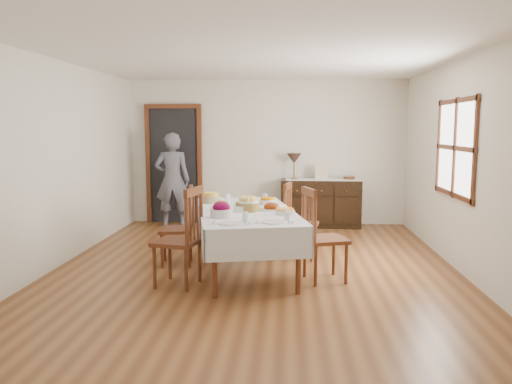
# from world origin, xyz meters

# --- Properties ---
(ground) EXTENTS (6.00, 6.00, 0.00)m
(ground) POSITION_xyz_m (0.00, 0.00, 0.00)
(ground) COLOR brown
(room_shell) EXTENTS (5.02, 6.02, 2.65)m
(room_shell) POSITION_xyz_m (-0.15, 0.42, 1.64)
(room_shell) COLOR white
(room_shell) RESTS_ON ground
(dining_table) EXTENTS (1.55, 2.38, 0.76)m
(dining_table) POSITION_xyz_m (-0.11, -0.13, 0.67)
(dining_table) COLOR silver
(dining_table) RESTS_ON ground
(chair_left_near) EXTENTS (0.55, 0.55, 1.11)m
(chair_left_near) POSITION_xyz_m (-0.76, -0.76, 0.56)
(chair_left_near) COLOR #592B16
(chair_left_near) RESTS_ON ground
(chair_left_far) EXTENTS (0.48, 0.48, 1.02)m
(chair_left_far) POSITION_xyz_m (-0.97, 0.11, 0.51)
(chair_left_far) COLOR #592B16
(chair_left_far) RESTS_ON ground
(chair_right_near) EXTENTS (0.56, 0.56, 1.08)m
(chair_right_near) POSITION_xyz_m (0.78, -0.48, 0.55)
(chair_right_near) COLOR #592B16
(chair_right_near) RESTS_ON ground
(chair_right_far) EXTENTS (0.49, 0.49, 1.01)m
(chair_right_far) POSITION_xyz_m (0.53, 0.56, 0.51)
(chair_right_far) COLOR #592B16
(chair_right_far) RESTS_ON ground
(sideboard) EXTENTS (1.40, 0.51, 0.84)m
(sideboard) POSITION_xyz_m (0.97, 2.72, 0.42)
(sideboard) COLOR black
(sideboard) RESTS_ON ground
(person) EXTENTS (0.60, 0.43, 1.78)m
(person) POSITION_xyz_m (-1.63, 2.50, 0.89)
(person) COLOR #575762
(person) RESTS_ON ground
(bread_basket) EXTENTS (0.29, 0.29, 0.18)m
(bread_basket) POSITION_xyz_m (-0.08, -0.18, 0.84)
(bread_basket) COLOR olive
(bread_basket) RESTS_ON dining_table
(egg_basket) EXTENTS (0.28, 0.28, 0.10)m
(egg_basket) POSITION_xyz_m (-0.13, 0.22, 0.79)
(egg_basket) COLOR black
(egg_basket) RESTS_ON dining_table
(ham_platter_a) EXTENTS (0.27, 0.27, 0.11)m
(ham_platter_a) POSITION_xyz_m (-0.42, -0.02, 0.79)
(ham_platter_a) COLOR silver
(ham_platter_a) RESTS_ON dining_table
(ham_platter_b) EXTENTS (0.32, 0.32, 0.11)m
(ham_platter_b) POSITION_xyz_m (0.20, -0.09, 0.78)
(ham_platter_b) COLOR silver
(ham_platter_b) RESTS_ON dining_table
(beet_bowl) EXTENTS (0.25, 0.25, 0.17)m
(beet_bowl) POSITION_xyz_m (-0.34, -0.60, 0.83)
(beet_bowl) COLOR silver
(beet_bowl) RESTS_ON dining_table
(carrot_bowl) EXTENTS (0.21, 0.21, 0.09)m
(carrot_bowl) POSITION_xyz_m (0.13, 0.35, 0.80)
(carrot_bowl) COLOR silver
(carrot_bowl) RESTS_ON dining_table
(pineapple_bowl) EXTENTS (0.26, 0.26, 0.14)m
(pineapple_bowl) POSITION_xyz_m (-0.63, 0.45, 0.82)
(pineapple_bowl) COLOR tan
(pineapple_bowl) RESTS_ON dining_table
(casserole_dish) EXTENTS (0.23, 0.23, 0.07)m
(casserole_dish) POSITION_xyz_m (0.37, -0.39, 0.79)
(casserole_dish) COLOR silver
(casserole_dish) RESTS_ON dining_table
(butter_dish) EXTENTS (0.16, 0.12, 0.07)m
(butter_dish) POSITION_xyz_m (-0.17, -0.27, 0.79)
(butter_dish) COLOR silver
(butter_dish) RESTS_ON dining_table
(setting_left) EXTENTS (0.44, 0.31, 0.10)m
(setting_left) POSITION_xyz_m (-0.16, -0.95, 0.78)
(setting_left) COLOR silver
(setting_left) RESTS_ON dining_table
(setting_right) EXTENTS (0.44, 0.31, 0.10)m
(setting_right) POSITION_xyz_m (0.29, -0.85, 0.78)
(setting_right) COLOR silver
(setting_right) RESTS_ON dining_table
(glass_far_a) EXTENTS (0.07, 0.07, 0.11)m
(glass_far_a) POSITION_xyz_m (-0.41, 0.51, 0.81)
(glass_far_a) COLOR white
(glass_far_a) RESTS_ON dining_table
(glass_far_b) EXTENTS (0.06, 0.06, 0.10)m
(glass_far_b) POSITION_xyz_m (0.09, 0.62, 0.81)
(glass_far_b) COLOR white
(glass_far_b) RESTS_ON dining_table
(runner) EXTENTS (1.30, 0.35, 0.01)m
(runner) POSITION_xyz_m (1.01, 2.69, 0.84)
(runner) COLOR white
(runner) RESTS_ON sideboard
(table_lamp) EXTENTS (0.26, 0.26, 0.46)m
(table_lamp) POSITION_xyz_m (0.50, 2.76, 1.19)
(table_lamp) COLOR brown
(table_lamp) RESTS_ON sideboard
(picture_frame) EXTENTS (0.22, 0.08, 0.28)m
(picture_frame) POSITION_xyz_m (0.98, 2.71, 0.98)
(picture_frame) COLOR #C6B58F
(picture_frame) RESTS_ON sideboard
(deco_bowl) EXTENTS (0.20, 0.20, 0.06)m
(deco_bowl) POSITION_xyz_m (1.47, 2.76, 0.87)
(deco_bowl) COLOR #592B16
(deco_bowl) RESTS_ON sideboard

